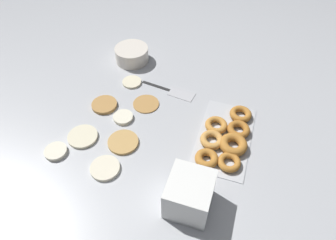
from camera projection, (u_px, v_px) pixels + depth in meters
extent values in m
plane|color=#B2B5BA|center=(143.00, 123.00, 1.22)|extent=(3.00, 3.00, 0.00)
cylinder|color=#B27F42|center=(104.00, 105.00, 1.28)|extent=(0.11, 0.11, 0.01)
cylinder|color=silver|center=(56.00, 151.00, 1.12)|extent=(0.08, 0.08, 0.02)
cylinder|color=tan|center=(123.00, 142.00, 1.15)|extent=(0.12, 0.12, 0.01)
cylinder|color=beige|center=(83.00, 137.00, 1.17)|extent=(0.12, 0.12, 0.01)
cylinder|color=#B27F42|center=(146.00, 103.00, 1.29)|extent=(0.11, 0.11, 0.01)
cylinder|color=beige|center=(132.00, 82.00, 1.38)|extent=(0.09, 0.09, 0.01)
cylinder|color=beige|center=(105.00, 168.00, 1.07)|extent=(0.11, 0.11, 0.01)
cylinder|color=silver|center=(124.00, 116.00, 1.24)|extent=(0.08, 0.08, 0.01)
cube|color=silver|center=(224.00, 137.00, 1.17)|extent=(0.37, 0.20, 0.01)
torus|color=#B7752D|center=(229.00, 162.00, 1.07)|extent=(0.08, 0.08, 0.02)
torus|color=#B7752D|center=(233.00, 145.00, 1.12)|extent=(0.11, 0.11, 0.03)
torus|color=#AD6B28|center=(239.00, 129.00, 1.17)|extent=(0.09, 0.09, 0.03)
torus|color=#B7752D|center=(241.00, 114.00, 1.23)|extent=(0.09, 0.09, 0.03)
torus|color=#B7752D|center=(207.00, 158.00, 1.08)|extent=(0.09, 0.09, 0.03)
torus|color=#D19347|center=(212.00, 140.00, 1.14)|extent=(0.09, 0.09, 0.03)
torus|color=#C68438|center=(216.00, 125.00, 1.19)|extent=(0.09, 0.09, 0.02)
cylinder|color=silver|center=(132.00, 54.00, 1.48)|extent=(0.16, 0.16, 0.07)
cube|color=white|center=(189.00, 203.00, 0.97)|extent=(0.14, 0.14, 0.02)
cube|color=white|center=(189.00, 199.00, 0.96)|extent=(0.14, 0.14, 0.02)
cube|color=white|center=(189.00, 196.00, 0.94)|extent=(0.14, 0.14, 0.02)
cube|color=white|center=(190.00, 193.00, 0.92)|extent=(0.14, 0.14, 0.02)
cube|color=white|center=(190.00, 189.00, 0.91)|extent=(0.14, 0.14, 0.02)
cube|color=white|center=(191.00, 185.00, 0.89)|extent=(0.14, 0.14, 0.02)
cube|color=black|center=(156.00, 86.00, 1.37)|extent=(0.03, 0.14, 0.01)
cube|color=#BCBCC1|center=(181.00, 94.00, 1.33)|extent=(0.07, 0.12, 0.01)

